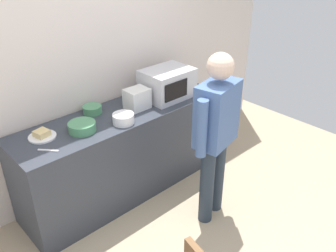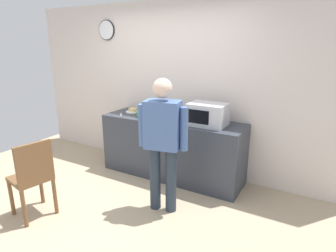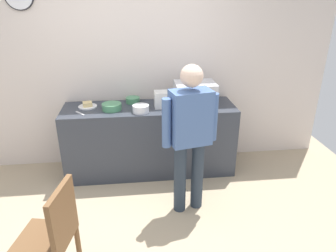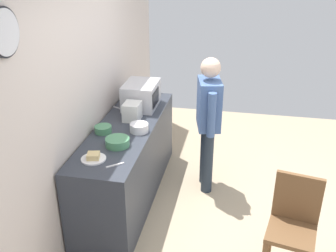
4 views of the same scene
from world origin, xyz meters
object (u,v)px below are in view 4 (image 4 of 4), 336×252
at_px(toaster, 132,111).
at_px(wooden_chair, 293,222).
at_px(mixing_bowl, 103,129).
at_px(sandwich_plate, 93,158).
at_px(microwave, 141,95).
at_px(spoon_utensil, 115,165).
at_px(salad_bowl, 139,128).
at_px(fork_utensil, 118,108).
at_px(person_standing, 208,116).
at_px(cereal_bowl, 117,142).

relative_size(toaster, wooden_chair, 0.23).
bearing_deg(mixing_bowl, sandwich_plate, -169.12).
height_order(microwave, spoon_utensil, microwave).
height_order(sandwich_plate, salad_bowl, salad_bowl).
height_order(salad_bowl, mixing_bowl, salad_bowl).
bearing_deg(mixing_bowl, spoon_utensil, -151.77).
distance_m(sandwich_plate, mixing_bowl, 0.57).
relative_size(microwave, toaster, 2.27).
bearing_deg(fork_utensil, microwave, -68.77).
distance_m(toaster, person_standing, 0.86).
height_order(microwave, cereal_bowl, microwave).
bearing_deg(toaster, person_standing, -77.32).
bearing_deg(spoon_utensil, person_standing, -31.00).
bearing_deg(microwave, person_standing, -103.98).
xyz_separation_m(sandwich_plate, spoon_utensil, (-0.06, -0.23, -0.02)).
distance_m(cereal_bowl, toaster, 0.64).
bearing_deg(mixing_bowl, toaster, -29.28).
xyz_separation_m(microwave, fork_utensil, (-0.11, 0.27, -0.15)).
relative_size(cereal_bowl, wooden_chair, 0.25).
xyz_separation_m(mixing_bowl, fork_utensil, (0.67, 0.06, -0.03)).
relative_size(mixing_bowl, fork_utensil, 1.05).
xyz_separation_m(toaster, person_standing, (0.19, -0.84, -0.06)).
height_order(toaster, fork_utensil, toaster).
height_order(fork_utensil, person_standing, person_standing).
bearing_deg(fork_utensil, salad_bowl, -143.50).
bearing_deg(cereal_bowl, mixing_bowl, 43.19).
distance_m(microwave, wooden_chair, 2.28).
relative_size(toaster, person_standing, 0.14).
bearing_deg(cereal_bowl, microwave, 1.59).
relative_size(salad_bowl, mixing_bowl, 1.09).
relative_size(salad_bowl, wooden_chair, 0.21).
xyz_separation_m(salad_bowl, cereal_bowl, (-0.35, 0.13, -0.00)).
xyz_separation_m(person_standing, wooden_chair, (-1.20, -0.87, -0.41)).
relative_size(mixing_bowl, wooden_chair, 0.19).
distance_m(microwave, spoon_utensil, 1.41).
bearing_deg(wooden_chair, fork_utensil, 56.59).
relative_size(toaster, fork_utensil, 1.29).
height_order(salad_bowl, cereal_bowl, salad_bowl).
distance_m(mixing_bowl, person_standing, 1.19).
distance_m(sandwich_plate, toaster, 0.95).
bearing_deg(microwave, spoon_utensil, -174.98).
bearing_deg(cereal_bowl, salad_bowl, -19.82).
bearing_deg(fork_utensil, spoon_utensil, -163.03).
xyz_separation_m(microwave, cereal_bowl, (-1.03, -0.03, -0.11)).
distance_m(sandwich_plate, wooden_chair, 1.86).
height_order(salad_bowl, wooden_chair, salad_bowl).
height_order(microwave, fork_utensil, microwave).
distance_m(microwave, sandwich_plate, 1.35).
bearing_deg(wooden_chair, sandwich_plate, 87.58).
bearing_deg(cereal_bowl, person_standing, -44.55).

